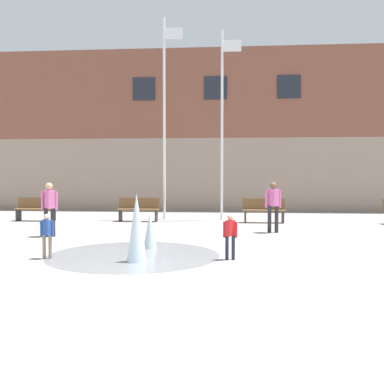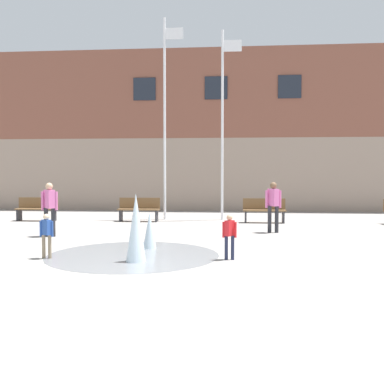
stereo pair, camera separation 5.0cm
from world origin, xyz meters
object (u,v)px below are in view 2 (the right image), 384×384
adult_in_red (273,203)px  child_with_pink_shirt (47,232)px  park_bench_under_right_flagpole (139,209)px  adult_watching (49,205)px  flagpole_right (223,120)px  child_running (229,233)px  park_bench_near_trashcan (264,210)px  park_bench_far_left (37,209)px  flagpole_left (165,113)px

adult_in_red → child_with_pink_shirt: (-5.36, -4.72, -0.35)m
park_bench_under_right_flagpole → child_with_pink_shirt: (-0.50, -7.59, 0.10)m
adult_watching → flagpole_right: bearing=87.8°
adult_watching → adult_in_red: bearing=54.3°
park_bench_under_right_flagpole → child_with_pink_shirt: child_with_pink_shirt is taller
adult_in_red → flagpole_right: 5.06m
park_bench_under_right_flagpole → adult_in_red: 5.67m
child_running → adult_in_red: size_ratio=0.62×
park_bench_near_trashcan → flagpole_right: bearing=151.3°
child_running → flagpole_right: flagpole_right is taller
park_bench_far_left → child_with_pink_shirt: 8.24m
park_bench_far_left → child_running: size_ratio=1.62×
park_bench_under_right_flagpole → park_bench_near_trashcan: same height
park_bench_near_trashcan → park_bench_under_right_flagpole: bearing=179.4°
adult_in_red → child_with_pink_shirt: adult_in_red is taller
park_bench_far_left → adult_in_red: (8.89, -2.73, 0.45)m
child_with_pink_shirt → flagpole_right: 9.80m
adult_in_red → park_bench_near_trashcan: bearing=148.1°
adult_in_red → adult_watching: size_ratio=1.00×
park_bench_under_right_flagpole → child_with_pink_shirt: bearing=-93.7°
park_bench_far_left → flagpole_left: (4.94, 0.96, 3.78)m
park_bench_under_right_flagpole → child_running: 8.18m
park_bench_near_trashcan → adult_in_red: bearing=-88.6°
park_bench_under_right_flagpole → child_running: (3.51, -7.39, 0.10)m
park_bench_under_right_flagpole → child_running: size_ratio=1.62×
flagpole_left → flagpole_right: 2.32m
adult_in_red → flagpole_right: flagpole_right is taller
flagpole_left → child_running: bearing=-72.5°
park_bench_far_left → park_bench_under_right_flagpole: (4.02, 0.15, 0.00)m
park_bench_far_left → child_with_pink_shirt: (3.53, -7.44, 0.10)m
park_bench_near_trashcan → flagpole_right: (-1.57, 0.86, 3.51)m
child_with_pink_shirt → flagpole_right: bearing=97.2°
child_with_pink_shirt → flagpole_left: flagpole_left is taller
flagpole_right → child_running: bearing=-88.0°
child_with_pink_shirt → park_bench_near_trashcan: bearing=86.0°
park_bench_far_left → child_with_pink_shirt: child_with_pink_shirt is taller
park_bench_under_right_flagpole → adult_watching: (-1.79, -4.30, 0.45)m
park_bench_near_trashcan → adult_watching: (-6.59, -4.25, 0.45)m
child_with_pink_shirt → flagpole_left: (1.42, 8.40, 3.68)m
flagpole_right → park_bench_far_left: bearing=-172.5°
park_bench_far_left → park_bench_near_trashcan: bearing=0.6°
park_bench_under_right_flagpole → adult_in_red: adult_in_red is taller
park_bench_near_trashcan → adult_watching: adult_watching is taller
park_bench_near_trashcan → child_with_pink_shirt: (-5.30, -7.54, 0.10)m
park_bench_under_right_flagpole → child_running: child_running is taller
park_bench_far_left → flagpole_left: flagpole_left is taller
adult_in_red → flagpole_left: bearing=-166.3°
park_bench_under_right_flagpole → adult_watching: size_ratio=1.01×
child_with_pink_shirt → flagpole_left: 9.28m
child_running → flagpole_left: flagpole_left is taller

